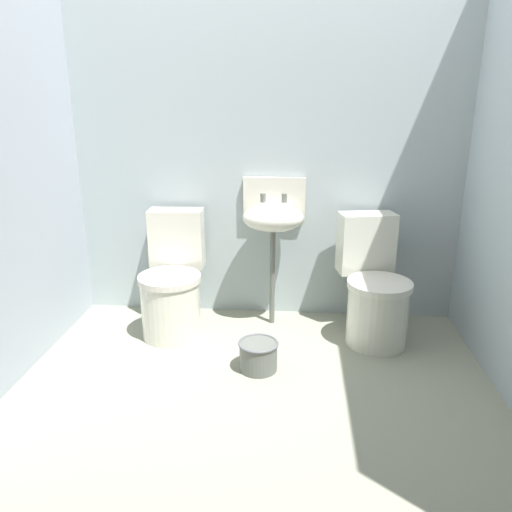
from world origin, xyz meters
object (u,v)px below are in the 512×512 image
object	(u,v)px
bucket	(258,355)
sink	(273,216)
toilet_left	(173,285)
toilet_right	(374,291)

from	to	relation	value
bucket	sink	bearing A→B (deg)	86.03
toilet_left	toilet_right	size ratio (longest dim) A/B	1.00
toilet_left	toilet_right	world-z (taller)	same
toilet_right	sink	size ratio (longest dim) A/B	0.79
sink	bucket	distance (m)	0.94
sink	bucket	size ratio (longest dim) A/B	4.24
toilet_left	toilet_right	xyz separation A→B (m)	(1.31, 0.00, 0.00)
toilet_right	bucket	xyz separation A→B (m)	(-0.70, -0.47, -0.23)
toilet_left	bucket	distance (m)	0.80
toilet_right	sink	world-z (taller)	sink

